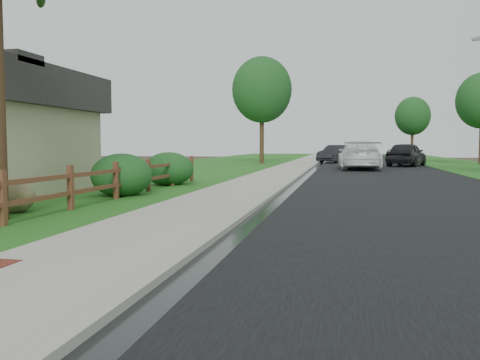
# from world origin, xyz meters

# --- Properties ---
(ground) EXTENTS (120.00, 120.00, 0.00)m
(ground) POSITION_xyz_m (0.00, 0.00, 0.00)
(ground) COLOR #3B2F20
(road) EXTENTS (8.00, 90.00, 0.02)m
(road) POSITION_xyz_m (4.60, 35.00, 0.01)
(road) COLOR black
(road) RESTS_ON ground
(curb) EXTENTS (0.40, 90.00, 0.12)m
(curb) POSITION_xyz_m (0.40, 35.00, 0.06)
(curb) COLOR #9A968C
(curb) RESTS_ON ground
(wet_gutter) EXTENTS (0.50, 90.00, 0.00)m
(wet_gutter) POSITION_xyz_m (0.75, 35.00, 0.02)
(wet_gutter) COLOR black
(wet_gutter) RESTS_ON road
(sidewalk) EXTENTS (2.20, 90.00, 0.10)m
(sidewalk) POSITION_xyz_m (-0.90, 35.00, 0.05)
(sidewalk) COLOR #ABA495
(sidewalk) RESTS_ON ground
(grass_strip) EXTENTS (1.60, 90.00, 0.06)m
(grass_strip) POSITION_xyz_m (-2.80, 35.00, 0.03)
(grass_strip) COLOR #215E1B
(grass_strip) RESTS_ON ground
(lawn_near) EXTENTS (9.00, 90.00, 0.04)m
(lawn_near) POSITION_xyz_m (-8.00, 35.00, 0.02)
(lawn_near) COLOR #215E1B
(lawn_near) RESTS_ON ground
(verge_far) EXTENTS (6.00, 90.00, 0.04)m
(verge_far) POSITION_xyz_m (11.50, 35.00, 0.02)
(verge_far) COLOR #215E1B
(verge_far) RESTS_ON ground
(ranch_fence) EXTENTS (0.12, 16.92, 1.10)m
(ranch_fence) POSITION_xyz_m (-3.60, 6.40, 0.62)
(ranch_fence) COLOR #4D2D19
(ranch_fence) RESTS_ON ground
(white_suv) EXTENTS (2.68, 6.16, 1.77)m
(white_suv) POSITION_xyz_m (3.57, 27.36, 0.90)
(white_suv) COLOR white
(white_suv) RESTS_ON road
(dark_car_mid) EXTENTS (3.62, 5.43, 1.72)m
(dark_car_mid) POSITION_xyz_m (7.09, 33.01, 0.88)
(dark_car_mid) COLOR black
(dark_car_mid) RESTS_ON road
(dark_car_far) EXTENTS (3.33, 4.87, 1.52)m
(dark_car_far) POSITION_xyz_m (2.00, 39.10, 0.78)
(dark_car_far) COLOR black
(dark_car_far) RESTS_ON road
(boulder) EXTENTS (1.26, 1.01, 0.78)m
(boulder) POSITION_xyz_m (-4.81, 4.69, 0.39)
(boulder) COLOR olive
(boulder) RESTS_ON ground
(shrub_c) EXTENTS (2.28, 2.28, 1.31)m
(shrub_c) POSITION_xyz_m (-3.90, 8.63, 0.66)
(shrub_c) COLOR #1A4819
(shrub_c) RESTS_ON ground
(shrub_d) EXTENTS (2.15, 2.15, 1.29)m
(shrub_d) POSITION_xyz_m (-3.90, 12.81, 0.64)
(shrub_d) COLOR #1A4819
(shrub_d) RESTS_ON ground
(tree_mid_left) EXTENTS (4.83, 4.83, 8.63)m
(tree_mid_left) POSITION_xyz_m (-3.90, 35.27, 5.96)
(tree_mid_left) COLOR #312314
(tree_mid_left) RESTS_ON ground
(tree_far_right) EXTENTS (3.31, 3.31, 6.11)m
(tree_far_right) POSITION_xyz_m (9.02, 45.37, 4.27)
(tree_far_right) COLOR #312314
(tree_far_right) RESTS_ON ground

